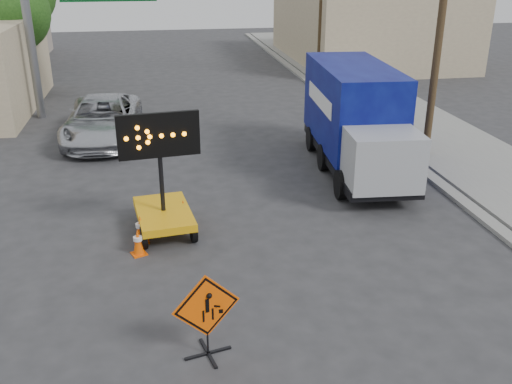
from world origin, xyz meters
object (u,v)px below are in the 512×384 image
object	(u,v)px
construction_sign	(207,314)
arrow_board	(163,206)
box_truck	(355,125)
pickup_truck	(103,119)

from	to	relation	value
construction_sign	arrow_board	world-z (taller)	arrow_board
construction_sign	box_truck	size ratio (longest dim) A/B	0.23
construction_sign	box_truck	bearing A→B (deg)	43.72
construction_sign	pickup_truck	world-z (taller)	construction_sign
arrow_board	box_truck	distance (m)	7.42
pickup_truck	construction_sign	bearing A→B (deg)	-76.71
construction_sign	arrow_board	distance (m)	5.23
box_truck	construction_sign	bearing A→B (deg)	-118.80
construction_sign	box_truck	xyz separation A→B (m)	(5.77, 8.85, 0.67)
arrow_board	box_truck	size ratio (longest dim) A/B	0.44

